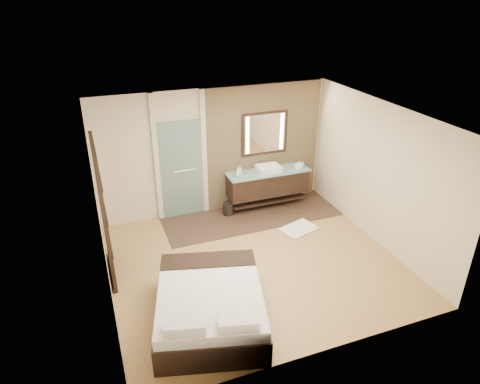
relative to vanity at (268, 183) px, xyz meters
name	(u,v)px	position (x,y,z in m)	size (l,w,h in m)	color
floor	(254,262)	(-1.10, -1.92, -0.58)	(5.00, 5.00, 0.00)	#9D7A42
tile_strip	(252,216)	(-0.50, -0.32, -0.57)	(3.80, 1.30, 0.01)	#36261D
stone_wall	(263,146)	(0.00, 0.29, 0.77)	(2.60, 0.08, 2.70)	tan
vanity	(268,183)	(0.00, 0.00, 0.00)	(1.85, 0.55, 0.88)	black
mirror_unit	(265,133)	(0.00, 0.24, 1.07)	(1.06, 0.04, 0.96)	black
frosted_door	(181,166)	(-1.85, 0.28, 0.56)	(1.10, 0.12, 2.70)	#9CC5BF
shoji_partition	(103,212)	(-3.53, -1.32, 0.63)	(0.06, 1.20, 2.40)	black
bed	(210,305)	(-2.28, -3.08, -0.27)	(1.97, 2.24, 0.74)	black
bath_mat	(299,229)	(0.20, -1.17, -0.56)	(0.72, 0.50, 0.02)	white
waste_bin	(228,209)	(-0.95, -0.07, -0.44)	(0.23, 0.23, 0.28)	black
tissue_box	(299,166)	(0.69, -0.11, 0.33)	(0.12, 0.12, 0.10)	white
soap_bottle_a	(238,172)	(-0.71, -0.01, 0.38)	(0.08, 0.08, 0.20)	silver
soap_bottle_b	(240,170)	(-0.62, 0.09, 0.37)	(0.08, 0.08, 0.18)	#B2B2B2
soap_bottle_c	(298,165)	(0.69, -0.10, 0.36)	(0.12, 0.12, 0.15)	silver
cup	(302,164)	(0.81, -0.02, 0.33)	(0.11, 0.11, 0.09)	silver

